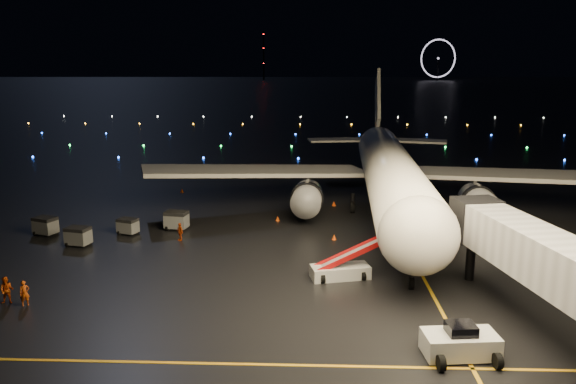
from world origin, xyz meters
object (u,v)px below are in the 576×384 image
Objects in this scene: crew_c at (180,232)px; baggage_cart_1 at (176,220)px; baggage_cart_3 at (45,226)px; baggage_cart_2 at (78,236)px; airliner at (389,141)px; crew_a at (24,293)px; crew_b at (7,290)px; belt_loader at (340,258)px; pushback_tug at (460,340)px; baggage_cart_0 at (128,226)px.

baggage_cart_1 reaches higher than crew_c.
baggage_cart_2 is at bearing -14.28° from baggage_cart_3.
airliner is 31.27× the size of crew_a.
crew_c is (-21.39, -13.24, -7.15)m from airliner.
crew_a is 0.82× the size of baggage_cart_1.
crew_b reaches higher than baggage_cart_1.
airliner is 26.98× the size of baggage_cart_2.
baggage_cart_1 is at bearing 127.60° from belt_loader.
baggage_cart_1 is at bearing 125.71° from pushback_tug.
crew_a reaches higher than baggage_cart_2.
baggage_cart_3 is at bearing -156.82° from baggage_cart_0.
baggage_cart_2 is at bearing -112.46° from baggage_cart_0.
baggage_cart_0 is (1.72, 17.20, -0.11)m from crew_a.
baggage_cart_3 is (-13.72, 1.33, 0.03)m from crew_c.
baggage_cart_1 is (6.17, 19.07, 0.03)m from crew_a.
baggage_cart_3 is at bearing 146.32° from belt_loader.
airliner is 25.60× the size of baggage_cart_1.
crew_b is 17.43m from crew_c.
baggage_cart_1 reaches higher than crew_a.
belt_loader reaches higher than baggage_cart_3.
pushback_tug is 29.90m from crew_c.
crew_a is (-22.18, -6.07, -0.72)m from belt_loader.
belt_loader is at bearing -18.75° from crew_a.
baggage_cart_0 is 0.89× the size of baggage_cart_2.
pushback_tug is 1.97× the size of baggage_cart_3.
baggage_cart_2 is (-30.10, 19.30, -0.10)m from pushback_tug.
crew_a reaches higher than baggage_cart_0.
baggage_cart_1 is 1.04× the size of baggage_cart_3.
belt_loader is 23.31m from baggage_cart_0.
crew_a is 0.85× the size of baggage_cart_3.
baggage_cart_0 is at bearing -147.29° from baggage_cart_1.
belt_loader is at bearing 111.43° from pushback_tug.
baggage_cart_0 is 8.08m from baggage_cart_3.
airliner is at bearing 60.35° from belt_loader.
belt_loader is 23.01m from crew_a.
pushback_tug is 41.43m from baggage_cart_3.
baggage_cart_1 reaches higher than baggage_cart_3.
baggage_cart_1 is at bearing 41.95° from baggage_cart_0.
crew_a is at bearing -68.77° from crew_c.
airliner is 35.21m from pushback_tug.
crew_a is 0.86× the size of baggage_cart_2.
baggage_cart_2 is (-0.31, 13.09, -0.09)m from crew_b.
baggage_cart_0 is at bearing -151.48° from crew_c.
airliner is 34.79m from baggage_cart_2.
crew_a is 20.04m from baggage_cart_1.
airliner reaches higher than baggage_cart_2.
crew_c is 0.93× the size of baggage_cart_0.
crew_a is 13.47m from baggage_cart_2.
airliner is 32.63× the size of crew_c.
crew_b is at bearing -75.30° from baggage_cart_2.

